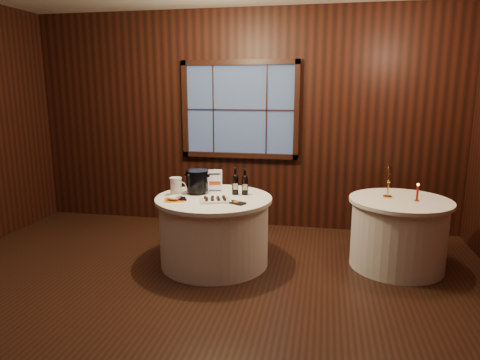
% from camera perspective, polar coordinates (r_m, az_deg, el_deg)
% --- Properties ---
extents(ground, '(6.00, 6.00, 0.00)m').
position_cam_1_polar(ground, '(4.09, -7.09, -16.28)').
color(ground, black).
rests_on(ground, ground).
extents(back_wall, '(6.00, 0.10, 3.00)m').
position_cam_1_polar(back_wall, '(6.02, 0.00, 8.35)').
color(back_wall, black).
rests_on(back_wall, ground).
extents(main_table, '(1.28, 1.28, 0.77)m').
position_cam_1_polar(main_table, '(4.81, -3.47, -6.70)').
color(main_table, white).
rests_on(main_table, ground).
extents(side_table, '(1.08, 1.08, 0.77)m').
position_cam_1_polar(side_table, '(5.02, 20.31, -6.64)').
color(side_table, white).
rests_on(side_table, ground).
extents(sign_stand, '(0.16, 0.11, 0.27)m').
position_cam_1_polar(sign_stand, '(4.93, -3.39, -0.51)').
color(sign_stand, '#BABBC2').
rests_on(sign_stand, main_table).
extents(port_bottle_left, '(0.07, 0.08, 0.31)m').
position_cam_1_polar(port_bottle_left, '(4.78, -0.65, -0.39)').
color(port_bottle_left, black).
rests_on(port_bottle_left, main_table).
extents(port_bottle_right, '(0.07, 0.08, 0.30)m').
position_cam_1_polar(port_bottle_right, '(4.77, 0.66, -0.47)').
color(port_bottle_right, black).
rests_on(port_bottle_right, main_table).
extents(ice_bucket, '(0.26, 0.26, 0.27)m').
position_cam_1_polar(ice_bucket, '(4.85, -5.72, -0.17)').
color(ice_bucket, black).
rests_on(ice_bucket, main_table).
extents(chocolate_plate, '(0.38, 0.31, 0.05)m').
position_cam_1_polar(chocolate_plate, '(4.52, -3.30, -2.62)').
color(chocolate_plate, white).
rests_on(chocolate_plate, main_table).
extents(chocolate_box, '(0.22, 0.18, 0.02)m').
position_cam_1_polar(chocolate_box, '(4.43, -0.53, -3.04)').
color(chocolate_box, black).
rests_on(chocolate_box, main_table).
extents(grape_bunch, '(0.18, 0.11, 0.04)m').
position_cam_1_polar(grape_bunch, '(4.60, -7.60, -2.42)').
color(grape_bunch, black).
rests_on(grape_bunch, main_table).
extents(glass_pitcher, '(0.18, 0.14, 0.20)m').
position_cam_1_polar(glass_pitcher, '(4.81, -8.52, -0.83)').
color(glass_pitcher, white).
rests_on(glass_pitcher, main_table).
extents(orange_napkin, '(0.27, 0.27, 0.00)m').
position_cam_1_polar(orange_napkin, '(4.62, -8.73, -2.63)').
color(orange_napkin, orange).
rests_on(orange_napkin, main_table).
extents(cracker_bowl, '(0.17, 0.17, 0.04)m').
position_cam_1_polar(cracker_bowl, '(4.62, -8.74, -2.39)').
color(cracker_bowl, white).
rests_on(cracker_bowl, orange_napkin).
extents(brass_candlestick, '(0.10, 0.10, 0.35)m').
position_cam_1_polar(brass_candlestick, '(4.92, 19.16, -0.79)').
color(brass_candlestick, gold).
rests_on(brass_candlestick, side_table).
extents(red_candle, '(0.05, 0.05, 0.19)m').
position_cam_1_polar(red_candle, '(4.86, 22.56, -1.78)').
color(red_candle, gold).
rests_on(red_candle, side_table).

